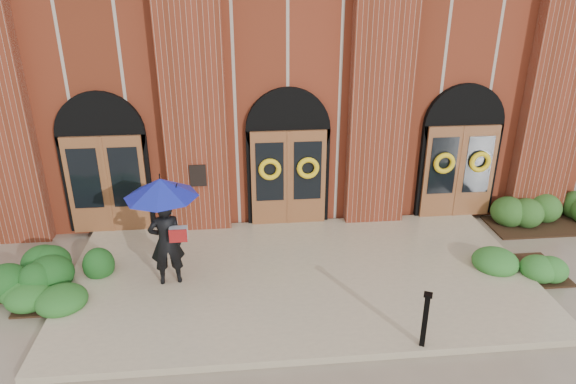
{
  "coord_description": "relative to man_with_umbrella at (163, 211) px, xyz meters",
  "views": [
    {
      "loc": [
        -1.22,
        -9.35,
        6.23
      ],
      "look_at": [
        -0.18,
        1.0,
        1.75
      ],
      "focal_mm": 32.0,
      "sensor_mm": 36.0,
      "label": 1
    }
  ],
  "objects": [
    {
      "name": "hedge_front_left",
      "position": [
        -2.31,
        -0.15,
        -1.57
      ],
      "size": [
        1.32,
        1.13,
        0.47
      ],
      "primitive_type": "ellipsoid",
      "color": "#21541D",
      "rests_on": "ground"
    },
    {
      "name": "church_building",
      "position": [
        2.79,
        8.63,
        1.7
      ],
      "size": [
        16.2,
        12.53,
        7.0
      ],
      "color": "maroon",
      "rests_on": "ground"
    },
    {
      "name": "ground",
      "position": [
        2.79,
        -0.15,
        -1.8
      ],
      "size": [
        90.0,
        90.0,
        0.0
      ],
      "primitive_type": "plane",
      "color": "gray",
      "rests_on": "ground"
    },
    {
      "name": "hedge_wall_left",
      "position": [
        -2.41,
        0.36,
        -1.45
      ],
      "size": [
        2.72,
        1.09,
        0.7
      ],
      "primitive_type": "ellipsoid",
      "color": "#174416",
      "rests_on": "ground"
    },
    {
      "name": "metal_post",
      "position": [
        4.65,
        -2.5,
        -1.09
      ],
      "size": [
        0.19,
        0.19,
        1.08
      ],
      "rotation": [
        0.0,
        0.0,
        -0.43
      ],
      "color": "black",
      "rests_on": "landing"
    },
    {
      "name": "hedge_front_right",
      "position": [
        7.89,
        -0.15,
        -1.55
      ],
      "size": [
        1.44,
        1.24,
        0.51
      ],
      "primitive_type": "ellipsoid",
      "color": "#275F22",
      "rests_on": "ground"
    },
    {
      "name": "hedge_wall_right",
      "position": [
        9.65,
        1.95,
        -1.44
      ],
      "size": [
        2.81,
        1.12,
        0.72
      ],
      "primitive_type": "ellipsoid",
      "color": "#27501C",
      "rests_on": "ground"
    },
    {
      "name": "landing",
      "position": [
        2.79,
        -0.0,
        -1.73
      ],
      "size": [
        10.0,
        5.3,
        0.15
      ],
      "primitive_type": "cube",
      "color": "tan",
      "rests_on": "ground"
    },
    {
      "name": "man_with_umbrella",
      "position": [
        0.0,
        0.0,
        0.0
      ],
      "size": [
        1.7,
        1.7,
        2.36
      ],
      "rotation": [
        0.0,
        0.0,
        3.3
      ],
      "color": "black",
      "rests_on": "landing"
    }
  ]
}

